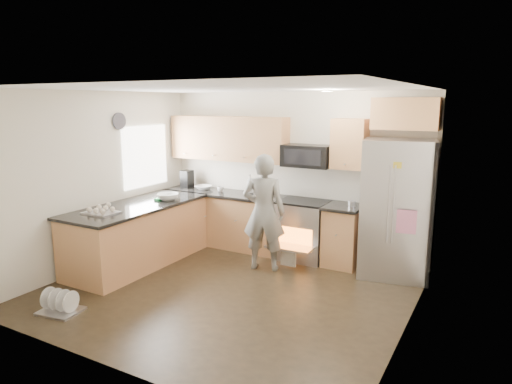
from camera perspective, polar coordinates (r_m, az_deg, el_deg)
The scene contains 8 objects.
ground at distance 6.13m, azimuth -3.64°, elevation -12.26°, with size 4.50×4.50×0.00m, color black.
room_shell at distance 5.71m, azimuth -4.08°, elevation 3.47°, with size 4.54×4.04×2.62m.
back_cabinet_run at distance 7.57m, azimuth -0.36°, elevation -0.04°, with size 4.45×0.64×2.50m.
peninsula at distance 7.19m, azimuth -14.49°, elevation -5.11°, with size 0.96×2.36×1.03m.
stove_range at distance 7.19m, azimuth 5.95°, elevation -3.06°, with size 0.76×0.97×1.79m.
refrigerator at distance 6.67m, azimuth 17.16°, elevation -2.03°, with size 1.06×0.89×1.94m.
person at distance 6.64m, azimuth 0.99°, elevation -2.57°, with size 0.63×0.41×1.72m, color gray.
dish_rack at distance 6.00m, azimuth -23.26°, elevation -12.96°, with size 0.51×0.43×0.29m.
Camera 1 is at (3.05, -4.73, 2.44)m, focal length 32.00 mm.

